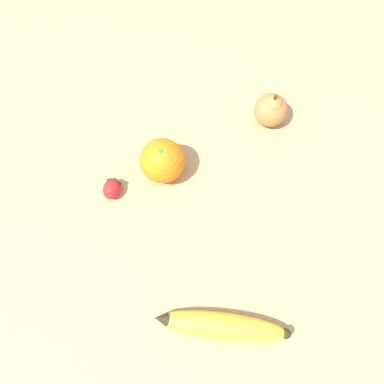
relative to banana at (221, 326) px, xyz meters
The scene contains 5 objects.
ground_plane 0.13m from the banana, 140.84° to the right, with size 3.00×3.00×0.00m, color tan.
banana is the anchor object (origin of this frame).
orange 0.32m from the banana, 101.49° to the right, with size 0.09×0.09×0.09m.
pear 0.43m from the banana, 136.16° to the right, with size 0.07×0.07×0.09m.
strawberry 0.33m from the banana, 82.27° to the right, with size 0.05×0.06×0.03m.
Camera 1 is at (0.15, 0.06, 0.70)m, focal length 35.00 mm.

